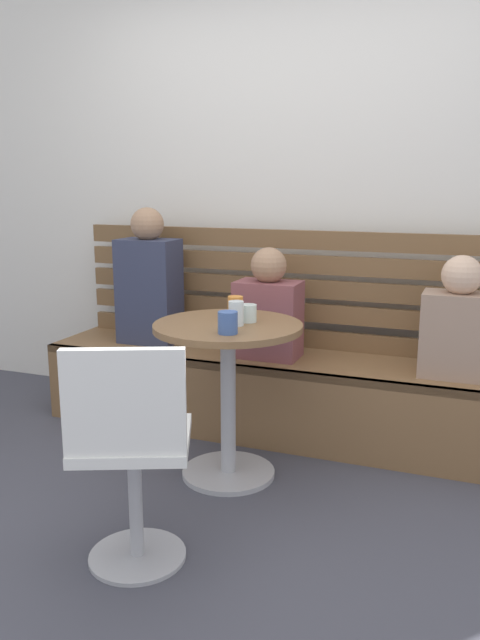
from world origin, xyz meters
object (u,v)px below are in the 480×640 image
object	(u,v)px
cup_water_clear	(236,313)
cup_glass_short	(248,313)
cup_tumbler_orange	(235,307)
booth_bench	(282,395)
person_child_middle	(268,310)
person_child_left	(458,324)
cafe_table	(228,370)
cup_mug_blue	(228,323)
person_adult	(149,283)
white_chair	(131,448)

from	to	relation	value
cup_water_clear	cup_glass_short	world-z (taller)	cup_water_clear
cup_tumbler_orange	cup_glass_short	distance (m)	0.12
booth_bench	cup_water_clear	world-z (taller)	cup_water_clear
cup_tumbler_orange	cup_glass_short	world-z (taller)	cup_tumbler_orange
person_child_middle	cup_water_clear	bearing A→B (deg)	-85.79
person_child_left	cup_glass_short	world-z (taller)	person_child_left
booth_bench	person_child_middle	world-z (taller)	person_child_middle
cup_glass_short	booth_bench	bearing A→B (deg)	88.87
cafe_table	cup_glass_short	distance (m)	0.28
cup_water_clear	cup_glass_short	size ratio (longest dim) A/B	1.38
cup_tumbler_orange	cup_mug_blue	size ratio (longest dim) A/B	1.05
person_child_middle	cup_water_clear	distance (m)	0.58
person_child_middle	cup_mug_blue	world-z (taller)	person_child_middle
person_child_left	cup_tumbler_orange	bearing A→B (deg)	-157.25
cup_tumbler_orange	cup_water_clear	size ratio (longest dim) A/B	0.91
person_adult	cup_glass_short	xyz separation A→B (m)	(0.82, -0.55, -0.01)
cup_mug_blue	cup_glass_short	distance (m)	0.25
cafe_table	white_chair	distance (m)	0.81
cafe_table	person_child_middle	world-z (taller)	person_child_middle
white_chair	cup_water_clear	distance (m)	0.86
white_chair	cup_mug_blue	bearing A→B (deg)	80.40
cup_glass_short	person_child_left	bearing A→B (deg)	28.48
booth_bench	person_child_middle	distance (m)	0.48
person_adult	person_child_middle	bearing A→B (deg)	-4.50
person_child_left	cup_mug_blue	xyz separation A→B (m)	(-0.89, -0.73, 0.09)
booth_bench	white_chair	xyz separation A→B (m)	(-0.12, -1.39, 0.24)
cafe_table	cup_water_clear	size ratio (longest dim) A/B	6.73
white_chair	person_adult	distance (m)	1.62
cup_water_clear	cup_mug_blue	world-z (taller)	cup_water_clear
person_child_left	person_child_middle	distance (m)	0.96
person_adult	person_child_left	distance (m)	1.72
booth_bench	cup_tumbler_orange	world-z (taller)	cup_tumbler_orange
cafe_table	cup_glass_short	bearing A→B (deg)	43.28
booth_bench	cup_glass_short	xyz separation A→B (m)	(-0.01, -0.52, 0.56)
white_chair	cup_mug_blue	distance (m)	0.72
white_chair	cup_tumbler_orange	size ratio (longest dim) A/B	8.50
booth_bench	person_child_left	size ratio (longest dim) A/B	4.57
person_child_left	person_adult	bearing A→B (deg)	178.00
white_chair	cup_glass_short	xyz separation A→B (m)	(0.11, 0.88, 0.32)
person_child_left	cup_water_clear	distance (m)	1.09
booth_bench	person_adult	size ratio (longest dim) A/B	3.44
person_child_middle	cup_water_clear	size ratio (longest dim) A/B	5.38
person_child_left	cup_glass_short	bearing A→B (deg)	-151.52
cafe_table	person_adult	size ratio (longest dim) A/B	0.94
cafe_table	cup_water_clear	bearing A→B (deg)	-23.39
cup_tumbler_orange	cup_mug_blue	distance (m)	0.33
person_child_left	cup_water_clear	xyz separation A→B (m)	(-0.92, -0.57, 0.10)
cup_water_clear	cup_mug_blue	xyz separation A→B (m)	(0.02, -0.16, -0.01)
white_chair	person_adult	size ratio (longest dim) A/B	1.08
cup_water_clear	cafe_table	bearing A→B (deg)	156.61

